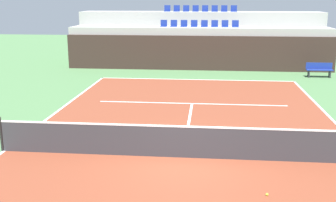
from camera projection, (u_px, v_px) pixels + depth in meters
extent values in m
plane|color=#477042|center=(183.00, 158.00, 12.14)|extent=(80.00, 80.00, 0.00)
cube|color=brown|center=(183.00, 158.00, 12.13)|extent=(11.00, 24.00, 0.01)
cube|color=white|center=(196.00, 80.00, 23.67)|extent=(11.00, 0.10, 0.00)
cube|color=white|center=(4.00, 151.00, 12.65)|extent=(0.10, 24.00, 0.00)
cube|color=white|center=(192.00, 104.00, 18.31)|extent=(8.26, 0.10, 0.00)
cube|color=white|center=(188.00, 125.00, 15.22)|extent=(0.10, 6.40, 0.00)
cube|color=#33231E|center=(198.00, 53.00, 26.62)|extent=(17.07, 0.30, 2.20)
cube|color=#9E9E99|center=(199.00, 47.00, 27.87)|extent=(17.07, 2.40, 2.67)
cube|color=#9E9E99|center=(200.00, 37.00, 30.07)|extent=(17.07, 2.40, 3.59)
cube|color=navy|center=(164.00, 26.00, 27.77)|extent=(0.44, 0.44, 0.04)
cube|color=navy|center=(164.00, 23.00, 27.91)|extent=(0.44, 0.04, 0.40)
cube|color=navy|center=(174.00, 26.00, 27.70)|extent=(0.44, 0.44, 0.04)
cube|color=navy|center=(174.00, 23.00, 27.84)|extent=(0.44, 0.04, 0.40)
cube|color=navy|center=(184.00, 26.00, 27.64)|extent=(0.44, 0.44, 0.04)
cube|color=navy|center=(184.00, 23.00, 27.78)|extent=(0.44, 0.04, 0.40)
cube|color=navy|center=(194.00, 27.00, 27.57)|extent=(0.44, 0.44, 0.04)
cube|color=navy|center=(194.00, 23.00, 27.71)|extent=(0.44, 0.04, 0.40)
cube|color=navy|center=(204.00, 27.00, 27.51)|extent=(0.44, 0.44, 0.04)
cube|color=navy|center=(204.00, 23.00, 27.65)|extent=(0.44, 0.04, 0.40)
cube|color=navy|center=(215.00, 27.00, 27.44)|extent=(0.44, 0.44, 0.04)
cube|color=navy|center=(215.00, 23.00, 27.58)|extent=(0.44, 0.04, 0.40)
cube|color=navy|center=(225.00, 27.00, 27.38)|extent=(0.44, 0.44, 0.04)
cube|color=navy|center=(225.00, 23.00, 27.52)|extent=(0.44, 0.04, 0.40)
cube|color=navy|center=(235.00, 27.00, 27.31)|extent=(0.44, 0.44, 0.04)
cube|color=navy|center=(235.00, 23.00, 27.45)|extent=(0.44, 0.04, 0.40)
cube|color=navy|center=(167.00, 11.00, 29.86)|extent=(0.44, 0.44, 0.04)
cube|color=navy|center=(167.00, 8.00, 30.00)|extent=(0.44, 0.04, 0.40)
cube|color=navy|center=(177.00, 11.00, 29.80)|extent=(0.44, 0.44, 0.04)
cube|color=navy|center=(177.00, 8.00, 29.94)|extent=(0.44, 0.04, 0.40)
cube|color=navy|center=(186.00, 11.00, 29.73)|extent=(0.44, 0.44, 0.04)
cube|color=navy|center=(186.00, 8.00, 29.87)|extent=(0.44, 0.04, 0.40)
cube|color=navy|center=(196.00, 11.00, 29.67)|extent=(0.44, 0.44, 0.04)
cube|color=navy|center=(196.00, 8.00, 29.81)|extent=(0.44, 0.04, 0.40)
cube|color=navy|center=(205.00, 11.00, 29.60)|extent=(0.44, 0.44, 0.04)
cube|color=navy|center=(205.00, 8.00, 29.74)|extent=(0.44, 0.04, 0.40)
cube|color=navy|center=(215.00, 11.00, 29.54)|extent=(0.44, 0.44, 0.04)
cube|color=navy|center=(215.00, 8.00, 29.68)|extent=(0.44, 0.04, 0.40)
cube|color=navy|center=(224.00, 11.00, 29.47)|extent=(0.44, 0.44, 0.04)
cube|color=navy|center=(224.00, 8.00, 29.61)|extent=(0.44, 0.04, 0.40)
cube|color=navy|center=(234.00, 11.00, 29.41)|extent=(0.44, 0.44, 0.04)
cube|color=navy|center=(234.00, 8.00, 29.55)|extent=(0.44, 0.04, 0.40)
cylinder|color=black|center=(1.00, 134.00, 12.53)|extent=(0.08, 0.08, 1.07)
cube|color=#333338|center=(183.00, 143.00, 12.02)|extent=(10.90, 0.02, 0.92)
cube|color=white|center=(183.00, 127.00, 11.90)|extent=(10.90, 0.04, 0.05)
cube|color=navy|center=(319.00, 70.00, 24.27)|extent=(1.50, 0.40, 0.05)
cube|color=navy|center=(319.00, 66.00, 24.39)|extent=(1.50, 0.04, 0.36)
cube|color=#2D2D33|center=(309.00, 74.00, 24.25)|extent=(0.06, 0.06, 0.42)
cube|color=#2D2D33|center=(330.00, 74.00, 24.13)|extent=(0.06, 0.06, 0.42)
cube|color=#2D2D33|center=(308.00, 73.00, 24.52)|extent=(0.06, 0.06, 0.42)
cube|color=#2D2D33|center=(329.00, 74.00, 24.40)|extent=(0.06, 0.06, 0.42)
sphere|color=#CCE033|center=(267.00, 194.00, 9.78)|extent=(0.07, 0.07, 0.07)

